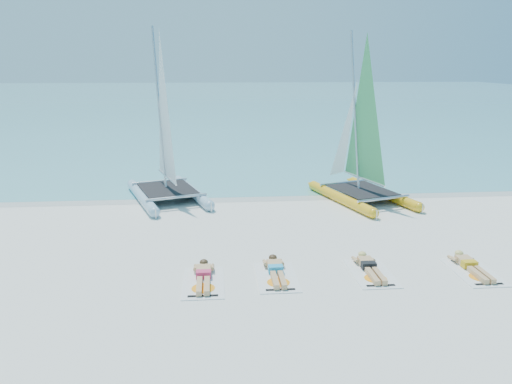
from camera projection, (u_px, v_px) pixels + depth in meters
ground at (281, 246)px, 14.58m from camera, size 140.00×140.00×0.00m
sea at (226, 98)px, 75.32m from camera, size 140.00×115.00×0.01m
wet_sand_strip at (263, 197)px, 19.88m from camera, size 140.00×1.40×0.01m
catamaran_blue at (165, 148)px, 19.14m from camera, size 3.83×5.47×6.79m
catamaran_yellow at (357, 145)px, 19.31m from camera, size 3.64×5.31×6.60m
towel_a at (203, 282)px, 12.13m from camera, size 1.00×1.85×0.02m
sunbather_a at (203, 275)px, 12.29m from camera, size 0.37×1.73×0.26m
towel_b at (277, 277)px, 12.45m from camera, size 1.00×1.85×0.02m
sunbather_b at (276, 270)px, 12.60m from camera, size 0.37×1.73×0.26m
towel_c at (371, 273)px, 12.67m from camera, size 1.00×1.85×0.02m
sunbather_c at (369, 266)px, 12.82m from camera, size 0.37×1.73×0.26m
towel_d at (473, 272)px, 12.74m from camera, size 1.00×1.85×0.02m
sunbather_d at (470, 265)px, 12.90m from camera, size 0.37×1.73×0.26m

